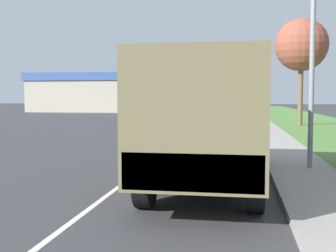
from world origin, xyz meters
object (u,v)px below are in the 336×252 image
Objects in this scene: military_truck at (208,116)px; car_third_ahead at (192,111)px; car_nearest_ahead at (218,125)px; car_second_ahead at (223,115)px.

military_truck is 33.70m from car_third_ahead.
car_nearest_ahead is 22.13m from car_third_ahead.
military_truck is 1.75× the size of car_third_ahead.
car_third_ahead is at bearing 99.89° from car_nearest_ahead.
car_nearest_ahead is 1.10× the size of car_third_ahead.
military_truck reaches higher than car_second_ahead.
car_nearest_ahead is 13.07m from car_second_ahead.
car_second_ahead is at bearing 91.33° from military_truck.
car_second_ahead is (-0.57, 24.70, -1.02)m from military_truck.
car_nearest_ahead reaches higher than car_second_ahead.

